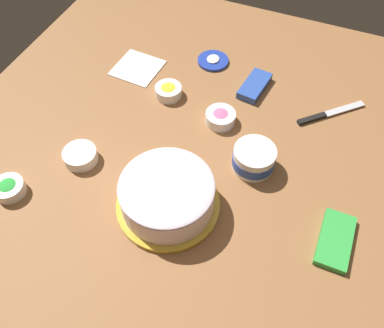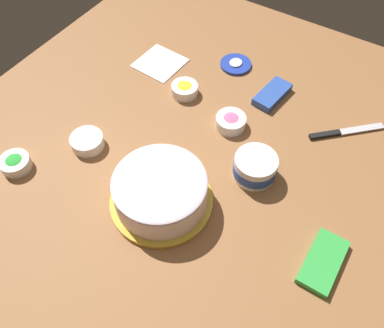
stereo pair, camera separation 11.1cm
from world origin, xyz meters
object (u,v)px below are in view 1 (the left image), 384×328
sprinkle_bowl_pink (222,117)px  candy_box_upper (255,86)px  sprinkle_bowl_yellow (168,91)px  frosting_tub (254,158)px  paper_napkin (137,67)px  spreading_knife (325,115)px  frosted_cake (167,195)px  frosting_tub_lid (213,61)px  sprinkle_bowl_green (9,188)px  candy_box_lower (335,240)px  sprinkle_bowl_blue (80,156)px

sprinkle_bowl_pink → candy_box_upper: (-0.18, 0.05, -0.01)m
candy_box_upper → sprinkle_bowl_yellow: bearing=-53.7°
frosting_tub → paper_napkin: (-0.25, -0.49, -0.03)m
spreading_knife → frosted_cake: bearing=-33.4°
frosting_tub → sprinkle_bowl_yellow: size_ratio=1.39×
frosting_tub_lid → sprinkle_bowl_pink: size_ratio=1.17×
frosting_tub_lid → spreading_knife: (0.11, 0.42, -0.00)m
frosted_cake → sprinkle_bowl_green: 0.43m
sprinkle_bowl_yellow → paper_napkin: sprinkle_bowl_yellow is taller
sprinkle_bowl_pink → paper_napkin: size_ratio=0.62×
candy_box_upper → paper_napkin: bearing=-74.4°
frosted_cake → frosting_tub: size_ratio=2.28×
candy_box_lower → paper_napkin: 0.85m
sprinkle_bowl_blue → candy_box_lower: (-0.02, 0.72, -0.01)m
candy_box_upper → sprinkle_bowl_green: bearing=-29.8°
frosting_tub → sprinkle_bowl_yellow: bearing=-116.7°
spreading_knife → paper_napkin: spreading_knife is taller
frosting_tub → sprinkle_bowl_pink: frosting_tub is taller
frosted_cake → frosting_tub: (-0.21, 0.17, -0.02)m
frosting_tub → frosted_cake: bearing=-38.5°
frosted_cake → spreading_knife: 0.58m
frosting_tub_lid → spreading_knife: frosting_tub_lid is taller
spreading_knife → sprinkle_bowl_blue: 0.75m
sprinkle_bowl_blue → frosting_tub_lid: bearing=160.2°
sprinkle_bowl_blue → candy_box_upper: (-0.47, 0.37, -0.01)m
frosted_cake → sprinkle_bowl_yellow: 0.42m
frosting_tub_lid → sprinkle_bowl_blue: (0.55, -0.20, 0.01)m
candy_box_lower → sprinkle_bowl_pink: bearing=-124.0°
sprinkle_bowl_pink → candy_box_lower: (0.27, 0.40, -0.01)m
frosting_tub → sprinkle_bowl_green: size_ratio=1.42×
sprinkle_bowl_pink → sprinkle_bowl_green: size_ratio=1.10×
sprinkle_bowl_pink → spreading_knife: bearing=116.9°
sprinkle_bowl_green → sprinkle_bowl_yellow: bearing=154.5°
paper_napkin → sprinkle_bowl_blue: bearing=4.4°
frosting_tub_lid → sprinkle_bowl_yellow: sprinkle_bowl_yellow is taller
sprinkle_bowl_pink → sprinkle_bowl_green: 0.64m
frosted_cake → frosting_tub: 0.27m
frosting_tub → sprinkle_bowl_blue: size_ratio=1.25×
frosted_cake → candy_box_lower: bearing=98.5°
frosted_cake → frosting_tub_lid: 0.60m
frosted_cake → frosting_tub_lid: (-0.59, -0.10, -0.05)m
frosting_tub_lid → candy_box_lower: 0.74m
sprinkle_bowl_blue → candy_box_upper: sprinkle_bowl_blue is taller
spreading_knife → sprinkle_bowl_yellow: sprinkle_bowl_yellow is taller
spreading_knife → sprinkle_bowl_blue: bearing=-54.3°
sprinkle_bowl_yellow → sprinkle_bowl_green: bearing=-25.5°
sprinkle_bowl_blue → paper_napkin: size_ratio=0.64×
candy_box_lower → candy_box_upper: bearing=-142.1°
frosting_tub_lid → paper_napkin: bearing=-60.2°
sprinkle_bowl_pink → paper_napkin: 0.37m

